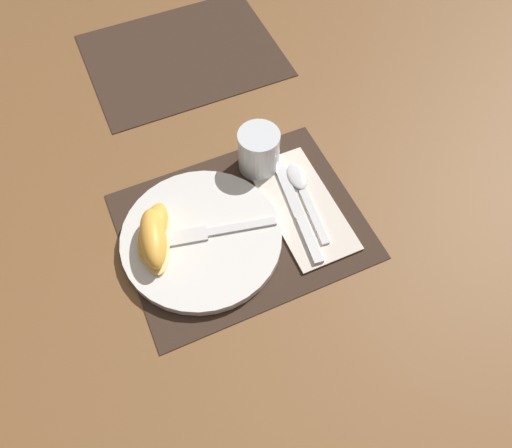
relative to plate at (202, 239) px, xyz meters
name	(u,v)px	position (x,y,z in m)	size (l,w,h in m)	color
ground_plane	(242,226)	(0.07, 0.00, -0.01)	(3.00, 3.00, 0.00)	brown
placemat	(242,226)	(0.07, 0.00, -0.01)	(0.40, 0.31, 0.00)	#38281E
placemat_far	(183,55)	(0.13, 0.45, -0.01)	(0.40, 0.31, 0.00)	#38281E
plate	(202,239)	(0.00, 0.00, 0.00)	(0.27, 0.27, 0.02)	white
juice_glass	(259,153)	(0.15, 0.11, 0.03)	(0.07, 0.07, 0.08)	silver
napkin	(302,206)	(0.18, 0.00, -0.01)	(0.11, 0.24, 0.00)	silver
knife	(297,209)	(0.17, -0.01, 0.00)	(0.04, 0.23, 0.01)	silver
spoon	(302,187)	(0.20, 0.03, 0.00)	(0.04, 0.17, 0.01)	silver
fork	(212,232)	(0.02, 0.00, 0.01)	(0.19, 0.06, 0.00)	silver
citrus_wedge_0	(153,231)	(-0.07, 0.03, 0.02)	(0.10, 0.12, 0.03)	#F4DB84
citrus_wedge_1	(154,239)	(-0.07, 0.02, 0.03)	(0.07, 0.12, 0.05)	#F4DB84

